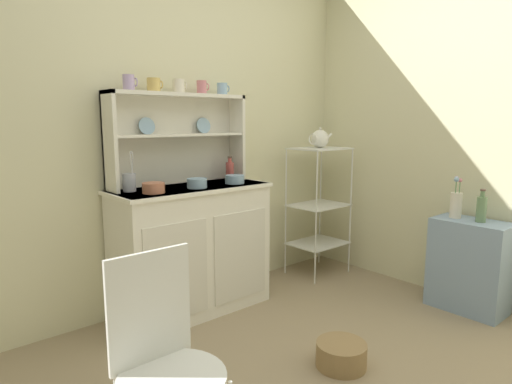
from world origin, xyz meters
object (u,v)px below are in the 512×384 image
(side_shelf_blue, at_px, (469,266))
(floor_basket, at_px, (341,355))
(jam_bottle, at_px, (230,170))
(porcelain_teapot, at_px, (320,139))
(bowl_mixing_large, at_px, (153,188))
(flower_vase, at_px, (456,203))
(bakers_rack, at_px, (319,198))
(hutch_shelf_unit, at_px, (176,131))
(cup_lilac_0, at_px, (129,83))
(wire_chair, at_px, (163,353))
(hutch_cabinet, at_px, (192,248))
(utensil_jar, at_px, (129,182))
(oil_bottle, at_px, (481,208))

(side_shelf_blue, distance_m, floor_basket, 1.25)
(jam_bottle, xyz_separation_m, porcelain_teapot, (0.82, -0.14, 0.21))
(bowl_mixing_large, xyz_separation_m, jam_bottle, (0.70, 0.16, 0.04))
(flower_vase, bearing_deg, bakers_rack, 101.76)
(hutch_shelf_unit, relative_size, jam_bottle, 5.72)
(bakers_rack, bearing_deg, hutch_shelf_unit, 169.89)
(bowl_mixing_large, bearing_deg, side_shelf_blue, -33.40)
(cup_lilac_0, bearing_deg, wire_chair, -112.32)
(bakers_rack, height_order, side_shelf_blue, bakers_rack)
(hutch_shelf_unit, bearing_deg, side_shelf_blue, -44.03)
(side_shelf_blue, distance_m, bowl_mixing_large, 2.15)
(hutch_shelf_unit, xyz_separation_m, cup_lilac_0, (-0.34, -0.04, 0.29))
(side_shelf_blue, distance_m, jam_bottle, 1.77)
(hutch_cabinet, relative_size, cup_lilac_0, 11.18)
(hutch_cabinet, relative_size, wire_chair, 1.24)
(hutch_cabinet, height_order, cup_lilac_0, cup_lilac_0)
(side_shelf_blue, xyz_separation_m, utensil_jar, (-1.81, 1.29, 0.60))
(hutch_cabinet, relative_size, utensil_jar, 4.31)
(side_shelf_blue, bearing_deg, porcelain_teapot, 100.66)
(cup_lilac_0, xyz_separation_m, jam_bottle, (0.73, -0.04, -0.58))
(jam_bottle, distance_m, flower_vase, 1.58)
(flower_vase, bearing_deg, porcelain_teapot, 101.84)
(hutch_cabinet, relative_size, oil_bottle, 4.81)
(jam_bottle, bearing_deg, bowl_mixing_large, -167.09)
(bakers_rack, xyz_separation_m, flower_vase, (0.22, -1.04, 0.08))
(side_shelf_blue, height_order, flower_vase, flower_vase)
(hutch_cabinet, xyz_separation_m, side_shelf_blue, (1.43, -1.22, -0.13))
(wire_chair, relative_size, flower_vase, 2.97)
(wire_chair, distance_m, porcelain_teapot, 2.46)
(flower_vase, bearing_deg, bowl_mixing_large, 149.46)
(bowl_mixing_large, bearing_deg, bakers_rack, 0.76)
(wire_chair, distance_m, utensil_jar, 1.42)
(hutch_shelf_unit, distance_m, flower_vase, 1.96)
(bowl_mixing_large, bearing_deg, hutch_cabinet, 13.42)
(porcelain_teapot, xyz_separation_m, flower_vase, (0.22, -1.04, -0.41))
(hutch_shelf_unit, height_order, cup_lilac_0, cup_lilac_0)
(side_shelf_blue, relative_size, wire_chair, 0.73)
(bowl_mixing_large, bearing_deg, cup_lilac_0, 99.64)
(bakers_rack, distance_m, jam_bottle, 0.88)
(floor_basket, xyz_separation_m, bowl_mixing_large, (-0.51, 1.03, 0.82))
(bowl_mixing_large, relative_size, oil_bottle, 0.61)
(bowl_mixing_large, xyz_separation_m, flower_vase, (1.73, -1.02, -0.16))
(bakers_rack, bearing_deg, oil_bottle, -79.82)
(porcelain_teapot, relative_size, flower_vase, 0.82)
(flower_vase, height_order, oil_bottle, flower_vase)
(bowl_mixing_large, bearing_deg, oil_bottle, -34.49)
(bowl_mixing_large, xyz_separation_m, utensil_jar, (-0.08, 0.15, 0.03))
(hutch_cabinet, bearing_deg, oil_bottle, -41.56)
(hutch_shelf_unit, xyz_separation_m, floor_basket, (0.21, -1.26, -1.15))
(oil_bottle, bearing_deg, bakers_rack, 100.18)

